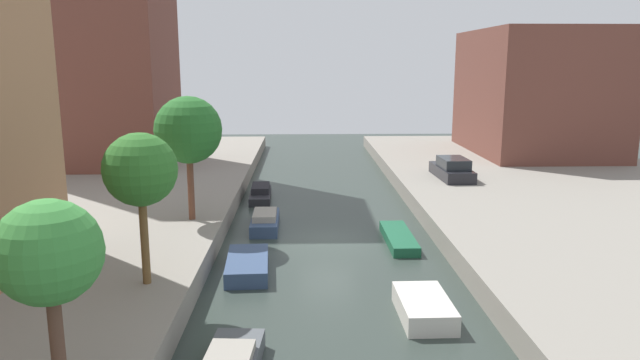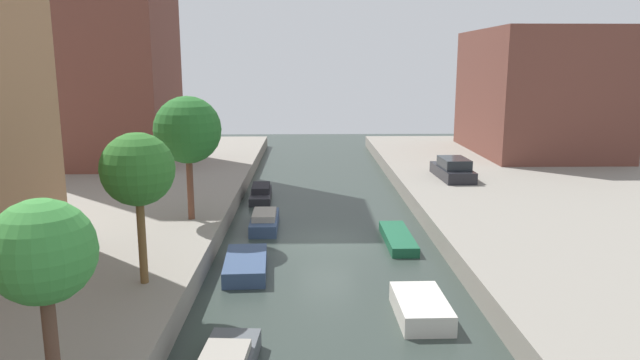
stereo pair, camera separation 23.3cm
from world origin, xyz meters
name	(u,v)px [view 1 (the left image)]	position (x,y,z in m)	size (l,w,h in m)	color
ground_plane	(328,240)	(0.00, 0.00, 0.00)	(84.00, 84.00, 0.00)	#2D3833
quay_left	(10,233)	(-15.00, 0.00, 0.50)	(20.00, 64.00, 1.00)	gray
quay_right	(637,228)	(15.00, 0.00, 0.50)	(20.00, 64.00, 1.00)	gray
low_block_right	(536,92)	(18.00, 20.99, 5.99)	(10.00, 13.93, 9.98)	brown
street_tree_0	(49,254)	(-6.51, -14.92, 4.44)	(2.26, 2.26, 4.61)	brown
street_tree_1	(140,171)	(-6.51, -7.83, 4.90)	(2.44, 2.44, 5.15)	brown
street_tree_2	(188,130)	(-6.51, 0.41, 5.27)	(3.15, 3.15, 5.87)	brown
parked_car	(452,169)	(8.47, 10.03, 1.57)	(1.99, 4.77, 1.37)	black
moored_boat_left_2	(248,265)	(-3.46, -4.25, 0.31)	(1.84, 3.78, 0.63)	#33476B
moored_boat_left_3	(265,221)	(-3.15, 2.16, 0.39)	(1.39, 3.90, 0.92)	#33476B
moored_boat_left_4	(261,193)	(-3.85, 8.70, 0.36)	(1.40, 4.25, 0.87)	#232328
moored_boat_right_1	(424,308)	(2.83, -8.65, 0.34)	(1.69, 3.09, 0.69)	beige
moored_boat_right_2	(399,238)	(3.33, -0.44, 0.22)	(1.25, 4.55, 0.45)	#195638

